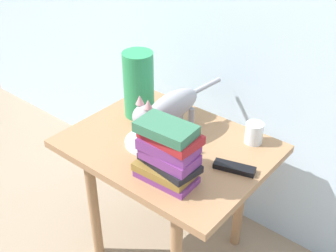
{
  "coord_description": "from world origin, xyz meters",
  "views": [
    {
      "loc": [
        0.88,
        -1.07,
        1.56
      ],
      "look_at": [
        0.0,
        0.0,
        0.67
      ],
      "focal_mm": 46.12,
      "sensor_mm": 36.0,
      "label": 1
    }
  ],
  "objects_px": {
    "side_table": "(168,160)",
    "cat": "(168,108)",
    "plate": "(150,141)",
    "candle_jar": "(254,134)",
    "book_stack": "(168,153)",
    "green_vase": "(139,85)",
    "tv_remote": "(234,168)",
    "bread_roll": "(151,133)"
  },
  "relations": [
    {
      "from": "candle_jar",
      "to": "tv_remote",
      "type": "relative_size",
      "value": 0.57
    },
    {
      "from": "bread_roll",
      "to": "green_vase",
      "type": "xyz_separation_m",
      "value": [
        -0.18,
        0.13,
        0.1
      ]
    },
    {
      "from": "green_vase",
      "to": "candle_jar",
      "type": "height_order",
      "value": "green_vase"
    },
    {
      "from": "cat",
      "to": "side_table",
      "type": "bearing_deg",
      "value": -49.66
    },
    {
      "from": "book_stack",
      "to": "tv_remote",
      "type": "distance_m",
      "value": 0.26
    },
    {
      "from": "plate",
      "to": "candle_jar",
      "type": "distance_m",
      "value": 0.41
    },
    {
      "from": "plate",
      "to": "book_stack",
      "type": "height_order",
      "value": "book_stack"
    },
    {
      "from": "side_table",
      "to": "cat",
      "type": "height_order",
      "value": "cat"
    },
    {
      "from": "plate",
      "to": "cat",
      "type": "height_order",
      "value": "cat"
    },
    {
      "from": "plate",
      "to": "side_table",
      "type": "bearing_deg",
      "value": 38.03
    },
    {
      "from": "bread_roll",
      "to": "candle_jar",
      "type": "distance_m",
      "value": 0.4
    },
    {
      "from": "bread_roll",
      "to": "candle_jar",
      "type": "relative_size",
      "value": 0.94
    },
    {
      "from": "plate",
      "to": "book_stack",
      "type": "relative_size",
      "value": 0.85
    },
    {
      "from": "bread_roll",
      "to": "book_stack",
      "type": "relative_size",
      "value": 0.35
    },
    {
      "from": "bread_roll",
      "to": "candle_jar",
      "type": "xyz_separation_m",
      "value": [
        0.31,
        0.25,
        -0.0
      ]
    },
    {
      "from": "side_table",
      "to": "cat",
      "type": "bearing_deg",
      "value": 130.34
    },
    {
      "from": "side_table",
      "to": "cat",
      "type": "relative_size",
      "value": 1.63
    },
    {
      "from": "plate",
      "to": "book_stack",
      "type": "bearing_deg",
      "value": -32.16
    },
    {
      "from": "candle_jar",
      "to": "side_table",
      "type": "bearing_deg",
      "value": -139.17
    },
    {
      "from": "bread_roll",
      "to": "candle_jar",
      "type": "height_order",
      "value": "candle_jar"
    },
    {
      "from": "plate",
      "to": "green_vase",
      "type": "relative_size",
      "value": 0.68
    },
    {
      "from": "bread_roll",
      "to": "green_vase",
      "type": "relative_size",
      "value": 0.28
    },
    {
      "from": "cat",
      "to": "tv_remote",
      "type": "distance_m",
      "value": 0.34
    },
    {
      "from": "plate",
      "to": "green_vase",
      "type": "xyz_separation_m",
      "value": [
        -0.18,
        0.14,
        0.14
      ]
    },
    {
      "from": "side_table",
      "to": "tv_remote",
      "type": "bearing_deg",
      "value": 4.28
    },
    {
      "from": "side_table",
      "to": "bread_roll",
      "type": "relative_size",
      "value": 9.77
    },
    {
      "from": "cat",
      "to": "plate",
      "type": "bearing_deg",
      "value": -109.48
    },
    {
      "from": "bread_roll",
      "to": "tv_remote",
      "type": "relative_size",
      "value": 0.53
    },
    {
      "from": "side_table",
      "to": "cat",
      "type": "distance_m",
      "value": 0.22
    },
    {
      "from": "bread_roll",
      "to": "green_vase",
      "type": "distance_m",
      "value": 0.24
    },
    {
      "from": "side_table",
      "to": "green_vase",
      "type": "xyz_separation_m",
      "value": [
        -0.24,
        0.09,
        0.23
      ]
    },
    {
      "from": "green_vase",
      "to": "book_stack",
      "type": "bearing_deg",
      "value": -34.82
    },
    {
      "from": "cat",
      "to": "tv_remote",
      "type": "bearing_deg",
      "value": -2.19
    },
    {
      "from": "side_table",
      "to": "bread_roll",
      "type": "xyz_separation_m",
      "value": [
        -0.06,
        -0.03,
        0.12
      ]
    },
    {
      "from": "side_table",
      "to": "book_stack",
      "type": "bearing_deg",
      "value": -50.62
    },
    {
      "from": "side_table",
      "to": "plate",
      "type": "relative_size",
      "value": 4.01
    },
    {
      "from": "side_table",
      "to": "green_vase",
      "type": "bearing_deg",
      "value": 158.4
    },
    {
      "from": "side_table",
      "to": "book_stack",
      "type": "xyz_separation_m",
      "value": [
        0.13,
        -0.16,
        0.19
      ]
    },
    {
      "from": "candle_jar",
      "to": "cat",
      "type": "bearing_deg",
      "value": -146.75
    },
    {
      "from": "bread_roll",
      "to": "book_stack",
      "type": "distance_m",
      "value": 0.25
    },
    {
      "from": "side_table",
      "to": "book_stack",
      "type": "distance_m",
      "value": 0.29
    },
    {
      "from": "side_table",
      "to": "plate",
      "type": "bearing_deg",
      "value": -141.97
    }
  ]
}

